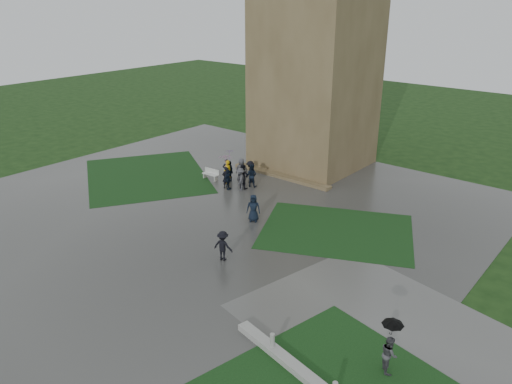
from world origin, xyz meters
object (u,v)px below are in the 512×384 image
Objects in this scene: pedestrian_mid at (253,208)px; tower at (316,56)px; bench at (211,174)px; pedestrian_near at (223,246)px; pedestrian_path at (391,342)px.

tower is at bearing 74.12° from pedestrian_mid.
pedestrian_near reaches higher than bench.
pedestrian_near is at bearing -100.83° from pedestrian_mid.
tower reaches higher than pedestrian_path.
pedestrian_near is (9.49, -8.74, 0.43)m from bench.
pedestrian_path is at bearing -31.65° from bench.
pedestrian_mid is at bearing -30.12° from bench.
pedestrian_path is (20.31, -11.02, 0.93)m from bench.
pedestrian_near is at bearing -71.99° from tower.
bench is at bearing 120.63° from pedestrian_mid.
pedestrian_path is (16.35, -19.30, -7.63)m from tower.
tower is 12.54m from bench.
bench is (-3.96, -8.27, -8.56)m from tower.
bench is at bearing 151.51° from pedestrian_path.
pedestrian_mid is 14.64m from pedestrian_path.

